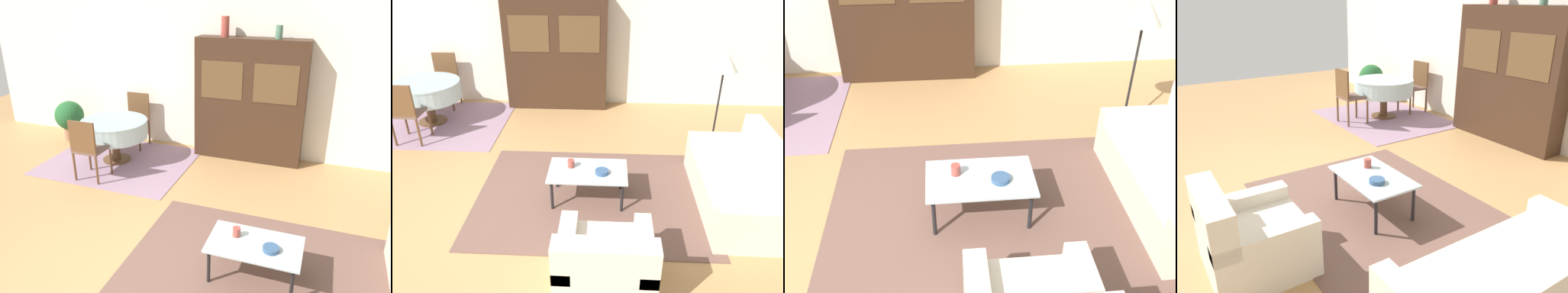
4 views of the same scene
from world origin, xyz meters
TOP-DOWN VIEW (x-y plane):
  - ground_plane at (0.00, 0.00)m, footprint 14.00×14.00m
  - area_rug at (1.26, 0.44)m, footprint 2.89×2.16m
  - coffee_table at (1.21, 0.38)m, footprint 0.95×0.58m
  - display_cabinet at (0.46, 3.39)m, footprint 1.85×0.39m
  - floor_lamp at (3.01, 1.68)m, footprint 0.36×0.36m
  - cup at (1.00, 0.45)m, footprint 0.08×0.08m
  - bowl at (1.38, 0.32)m, footprint 0.16×0.16m

SIDE VIEW (x-z plane):
  - ground_plane at x=0.00m, z-range 0.00..0.00m
  - area_rug at x=1.26m, z-range 0.00..0.01m
  - coffee_table at x=1.21m, z-range 0.17..0.58m
  - bowl at x=1.38m, z-range 0.42..0.47m
  - cup at x=1.00m, z-range 0.42..0.52m
  - display_cabinet at x=0.46m, z-range 0.00..2.09m
  - floor_lamp at x=3.01m, z-range 0.56..2.12m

